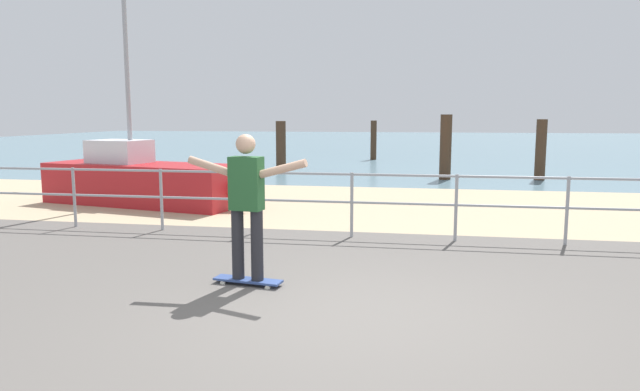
% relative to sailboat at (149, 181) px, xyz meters
% --- Properties ---
extents(ground_plane, '(24.00, 10.00, 0.04)m').
position_rel_sailboat_xyz_m(ground_plane, '(5.12, -7.19, -0.52)').
color(ground_plane, '#605B56').
rests_on(ground_plane, ground).
extents(beach_strip, '(24.00, 6.00, 0.04)m').
position_rel_sailboat_xyz_m(beach_strip, '(5.12, 0.81, -0.52)').
color(beach_strip, tan).
rests_on(beach_strip, ground).
extents(sea_surface, '(72.00, 50.00, 0.04)m').
position_rel_sailboat_xyz_m(sea_surface, '(5.12, 28.81, -0.52)').
color(sea_surface, slate).
rests_on(sea_surface, ground).
extents(railing_fence, '(12.89, 0.05, 1.05)m').
position_rel_sailboat_xyz_m(railing_fence, '(3.12, -2.59, 0.18)').
color(railing_fence, '#9EA0A5').
rests_on(railing_fence, ground).
extents(sailboat, '(5.07, 2.30, 4.94)m').
position_rel_sailboat_xyz_m(sailboat, '(0.00, 0.00, 0.00)').
color(sailboat, '#B21E23').
rests_on(sailboat, ground).
extents(skateboard, '(0.82, 0.32, 0.08)m').
position_rel_sailboat_xyz_m(skateboard, '(3.88, -5.38, -0.45)').
color(skateboard, '#334C8C').
rests_on(skateboard, ground).
extents(skateboarder, '(1.44, 0.31, 1.65)m').
position_rel_sailboat_xyz_m(skateboarder, '(3.88, -5.38, 0.50)').
color(skateboarder, '#26262B').
rests_on(skateboarder, skateboard).
extents(groyne_post_0, '(0.35, 0.35, 1.73)m').
position_rel_sailboat_xyz_m(groyne_post_0, '(0.92, 8.10, 0.35)').
color(groyne_post_0, '#422D1E').
rests_on(groyne_post_0, ground).
extents(groyne_post_1, '(0.26, 0.26, 1.70)m').
position_rel_sailboat_xyz_m(groyne_post_1, '(3.70, 13.49, 0.33)').
color(groyne_post_1, '#422D1E').
rests_on(groyne_post_1, ground).
extents(groyne_post_2, '(0.34, 0.34, 1.96)m').
position_rel_sailboat_xyz_m(groyne_post_2, '(6.47, 6.10, 0.46)').
color(groyne_post_2, '#422D1E').
rests_on(groyne_post_2, ground).
extents(groyne_post_3, '(0.31, 0.31, 1.82)m').
position_rel_sailboat_xyz_m(groyne_post_3, '(9.25, 6.48, 0.39)').
color(groyne_post_3, '#422D1E').
rests_on(groyne_post_3, ground).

